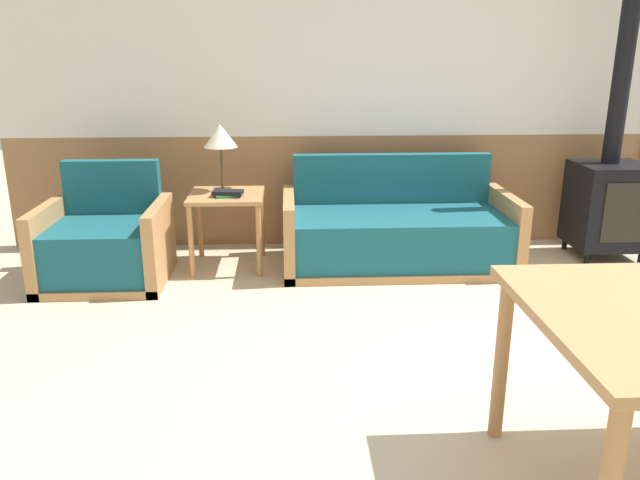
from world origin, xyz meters
TOP-DOWN VIEW (x-y plane):
  - ground_plane at (0.00, 0.00)m, footprint 16.00×16.00m
  - wall_back at (0.00, 2.63)m, footprint 7.20×0.06m
  - couch at (-0.46, 2.00)m, footprint 1.74×0.83m
  - armchair at (-2.60, 1.77)m, footprint 0.86×0.76m
  - side_table at (-1.75, 2.04)m, footprint 0.55×0.55m
  - table_lamp at (-1.79, 2.14)m, footprint 0.25×0.25m
  - book_stack at (-1.74, 1.95)m, footprint 0.23×0.15m
  - wood_stove at (1.24, 2.13)m, footprint 0.54×0.52m

SIDE VIEW (x-z plane):
  - ground_plane at x=0.00m, z-range 0.00..0.00m
  - couch at x=-0.46m, z-range -0.15..0.66m
  - armchair at x=-2.60m, z-range -0.15..0.67m
  - side_table at x=-1.75m, z-range 0.19..0.77m
  - book_stack at x=-1.74m, z-range 0.57..0.62m
  - wood_stove at x=1.24m, z-range -0.63..1.85m
  - table_lamp at x=-1.79m, z-range 0.72..1.23m
  - wall_back at x=0.00m, z-range 0.00..2.70m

